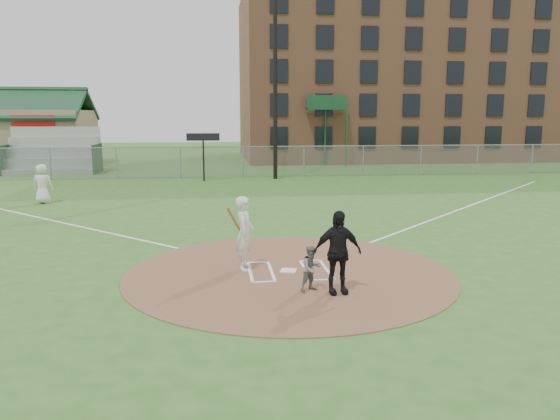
{
  "coord_description": "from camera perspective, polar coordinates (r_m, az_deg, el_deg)",
  "views": [
    {
      "loc": [
        -1.86,
        -13.41,
        4.0
      ],
      "look_at": [
        0.0,
        2.0,
        1.3
      ],
      "focal_mm": 35.0,
      "sensor_mm": 36.0,
      "label": 1
    }
  ],
  "objects": [
    {
      "name": "light_pole",
      "position": [
        34.72,
        -0.5,
        14.19
      ],
      "size": [
        1.2,
        0.3,
        12.22
      ],
      "color": "black",
      "rests_on": "ground"
    },
    {
      "name": "outfield_fence",
      "position": [
        35.58,
        -3.88,
        5.05
      ],
      "size": [
        56.08,
        0.08,
        2.03
      ],
      "color": "slate",
      "rests_on": "ground"
    },
    {
      "name": "batters_boxes",
      "position": [
        14.25,
        0.9,
        -6.33
      ],
      "size": [
        2.08,
        1.88,
        0.01
      ],
      "color": "white",
      "rests_on": "dirt_circle"
    },
    {
      "name": "umpire",
      "position": [
        12.34,
        6.01,
        -4.4
      ],
      "size": [
        1.15,
        0.55,
        1.9
      ],
      "primitive_type": "imported",
      "rotation": [
        0.0,
        0.0,
        0.08
      ],
      "color": "black",
      "rests_on": "dirt_circle"
    },
    {
      "name": "ground",
      "position": [
        14.12,
        0.98,
        -6.6
      ],
      "size": [
        140.0,
        140.0,
        0.0
      ],
      "primitive_type": "plane",
      "color": "#306221",
      "rests_on": "ground"
    },
    {
      "name": "batter_at_plate",
      "position": [
        14.18,
        -3.72,
        -2.42
      ],
      "size": [
        0.8,
        1.06,
        1.93
      ],
      "color": "silver",
      "rests_on": "dirt_circle"
    },
    {
      "name": "brick_warehouse",
      "position": [
        54.5,
        12.6,
        13.33
      ],
      "size": [
        30.0,
        17.17,
        15.0
      ],
      "color": "#A56547",
      "rests_on": "ground"
    },
    {
      "name": "dirt_circle",
      "position": [
        14.11,
        0.98,
        -6.56
      ],
      "size": [
        8.4,
        8.4,
        0.02
      ],
      "primitive_type": "cylinder",
      "color": "brown",
      "rests_on": "ground"
    },
    {
      "name": "foul_line_first",
      "position": [
        25.22,
        18.72,
        0.23
      ],
      "size": [
        17.04,
        17.04,
        0.01
      ],
      "primitive_type": "cube",
      "rotation": [
        0.0,
        0.0,
        -0.79
      ],
      "color": "white",
      "rests_on": "ground"
    },
    {
      "name": "home_plate",
      "position": [
        14.21,
        0.89,
        -6.34
      ],
      "size": [
        0.49,
        0.49,
        0.03
      ],
      "primitive_type": "cube",
      "rotation": [
        0.0,
        0.0,
        -0.28
      ],
      "color": "white",
      "rests_on": "dirt_circle"
    },
    {
      "name": "catcher",
      "position": [
        12.55,
        3.31,
        -6.11
      ],
      "size": [
        0.63,
        0.58,
        1.06
      ],
      "primitive_type": "imported",
      "rotation": [
        0.0,
        0.0,
        0.42
      ],
      "color": "slate",
      "rests_on": "dirt_circle"
    },
    {
      "name": "foul_line_third",
      "position": [
        23.85,
        -24.19,
        -0.64
      ],
      "size": [
        17.04,
        17.04,
        0.01
      ],
      "primitive_type": "cube",
      "rotation": [
        0.0,
        0.0,
        0.79
      ],
      "color": "white",
      "rests_on": "ground"
    },
    {
      "name": "scoreboard_sign",
      "position": [
        33.65,
        -8.03,
        7.03
      ],
      "size": [
        2.0,
        0.1,
        2.93
      ],
      "color": "black",
      "rests_on": "ground"
    },
    {
      "name": "clubhouse",
      "position": [
        49.15,
        -26.26,
        6.99
      ],
      "size": [
        12.2,
        8.71,
        6.23
      ],
      "color": "gray",
      "rests_on": "ground"
    },
    {
      "name": "bleachers",
      "position": [
        41.21,
        -22.68,
        5.77
      ],
      "size": [
        6.08,
        3.2,
        3.2
      ],
      "color": "#B7BABF",
      "rests_on": "ground"
    },
    {
      "name": "ondeck_player",
      "position": [
        27.22,
        -23.58,
        2.53
      ],
      "size": [
        0.92,
        0.62,
        1.82
      ],
      "primitive_type": "imported",
      "rotation": [
        0.0,
        0.0,
        3.09
      ],
      "color": "silver",
      "rests_on": "ground"
    }
  ]
}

